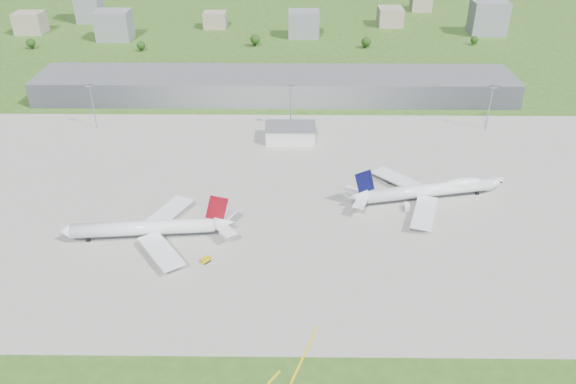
{
  "coord_description": "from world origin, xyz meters",
  "views": [
    {
      "loc": [
        11.63,
        -176.89,
        130.24
      ],
      "look_at": [
        9.46,
        29.08,
        9.0
      ],
      "focal_mm": 35.0,
      "sensor_mm": 36.0,
      "label": 1
    }
  ],
  "objects_px": {
    "van_white_far": "(499,180)",
    "airliner_red_twin": "(150,228)",
    "tug_yellow": "(206,260)",
    "airliner_blue_quad": "(430,190)",
    "van_white_near": "(407,207)"
  },
  "relations": [
    {
      "from": "airliner_red_twin",
      "to": "van_white_near",
      "type": "xyz_separation_m",
      "value": [
        106.03,
        22.72,
        -3.76
      ]
    },
    {
      "from": "tug_yellow",
      "to": "airliner_blue_quad",
      "type": "bearing_deg",
      "value": -23.98
    },
    {
      "from": "van_white_far",
      "to": "van_white_near",
      "type": "bearing_deg",
      "value": -151.17
    },
    {
      "from": "airliner_red_twin",
      "to": "van_white_far",
      "type": "height_order",
      "value": "airliner_red_twin"
    },
    {
      "from": "van_white_near",
      "to": "van_white_far",
      "type": "relative_size",
      "value": 1.26
    },
    {
      "from": "van_white_near",
      "to": "van_white_far",
      "type": "distance_m",
      "value": 53.81
    },
    {
      "from": "van_white_far",
      "to": "airliner_red_twin",
      "type": "bearing_deg",
      "value": -161.68
    },
    {
      "from": "airliner_red_twin",
      "to": "airliner_blue_quad",
      "type": "distance_m",
      "value": 121.26
    },
    {
      "from": "airliner_red_twin",
      "to": "van_white_far",
      "type": "bearing_deg",
      "value": -168.03
    },
    {
      "from": "airliner_blue_quad",
      "to": "van_white_far",
      "type": "bearing_deg",
      "value": 12.56
    },
    {
      "from": "airliner_blue_quad",
      "to": "van_white_far",
      "type": "distance_m",
      "value": 40.29
    },
    {
      "from": "airliner_red_twin",
      "to": "tug_yellow",
      "type": "height_order",
      "value": "airliner_red_twin"
    },
    {
      "from": "airliner_blue_quad",
      "to": "van_white_near",
      "type": "distance_m",
      "value": 14.48
    },
    {
      "from": "tug_yellow",
      "to": "van_white_far",
      "type": "xyz_separation_m",
      "value": [
        129.74,
        63.02,
        0.1
      ]
    },
    {
      "from": "tug_yellow",
      "to": "airliner_red_twin",
      "type": "bearing_deg",
      "value": 97.18
    }
  ]
}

